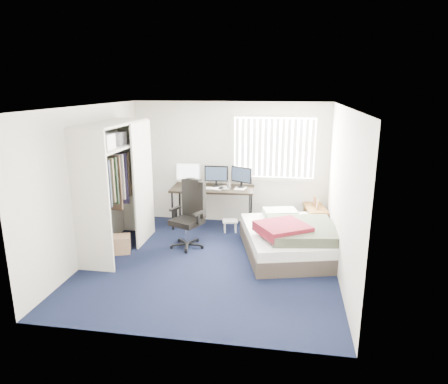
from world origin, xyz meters
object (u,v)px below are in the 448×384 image
office_chair (190,221)px  desk (213,186)px  nightstand (315,210)px  bed (290,238)px

office_chair → desk: bearing=79.1°
desk → office_chair: size_ratio=1.39×
desk → office_chair: desk is taller
desk → nightstand: (2.04, -0.03, -0.39)m
desk → bed: size_ratio=0.76×
nightstand → bed: (-0.48, -1.14, -0.17)m
desk → nightstand: 2.08m
office_chair → nightstand: (2.26, 1.09, -0.03)m
desk → office_chair: bearing=-100.9°
desk → bed: 2.03m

